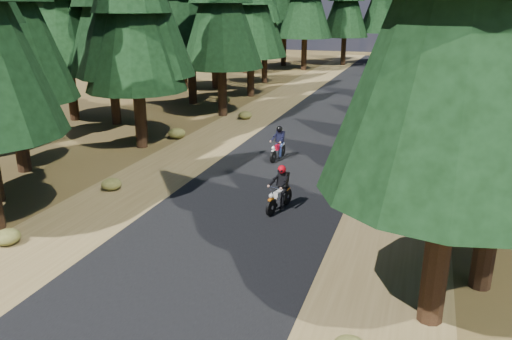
# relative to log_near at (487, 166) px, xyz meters

# --- Properties ---
(ground) EXTENTS (120.00, 120.00, 0.00)m
(ground) POSITION_rel_log_near_xyz_m (-7.74, -7.67, -0.16)
(ground) COLOR #443318
(ground) RESTS_ON ground
(road) EXTENTS (6.00, 100.00, 0.01)m
(road) POSITION_rel_log_near_xyz_m (-7.74, -2.67, -0.15)
(road) COLOR black
(road) RESTS_ON ground
(shoulder_l) EXTENTS (3.20, 100.00, 0.01)m
(shoulder_l) POSITION_rel_log_near_xyz_m (-12.34, -2.67, -0.16)
(shoulder_l) COLOR brown
(shoulder_l) RESTS_ON ground
(shoulder_r) EXTENTS (3.20, 100.00, 0.01)m
(shoulder_r) POSITION_rel_log_near_xyz_m (-3.14, -2.67, -0.16)
(shoulder_r) COLOR brown
(shoulder_r) RESTS_ON ground
(log_near) EXTENTS (5.92, 1.13, 0.32)m
(log_near) POSITION_rel_log_near_xyz_m (0.00, 0.00, 0.00)
(log_near) COLOR #4C4233
(log_near) RESTS_ON ground
(log_far) EXTENTS (3.81, 0.80, 0.24)m
(log_far) POSITION_rel_log_near_xyz_m (-0.71, -4.05, -0.04)
(log_far) COLOR #4C4233
(log_far) RESTS_ON ground
(understory_shrubs) EXTENTS (16.11, 29.95, 0.68)m
(understory_shrubs) POSITION_rel_log_near_xyz_m (-5.90, 0.44, 0.11)
(understory_shrubs) COLOR #474C1E
(understory_shrubs) RESTS_ON ground
(rider_lead) EXTENTS (0.83, 1.73, 1.48)m
(rider_lead) POSITION_rel_log_near_xyz_m (-6.76, -6.71, 0.34)
(rider_lead) COLOR silver
(rider_lead) RESTS_ON road
(rider_follow) EXTENTS (0.64, 1.66, 1.44)m
(rider_follow) POSITION_rel_log_near_xyz_m (-8.39, -1.38, 0.33)
(rider_follow) COLOR maroon
(rider_follow) RESTS_ON road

